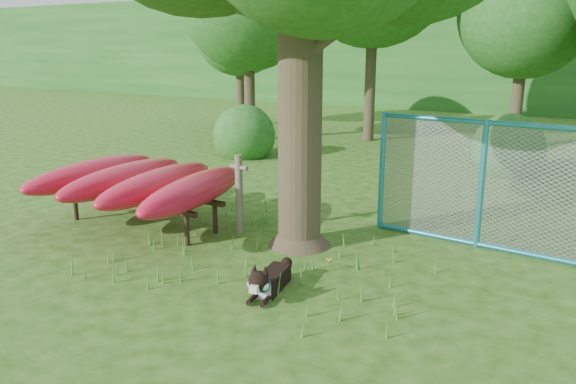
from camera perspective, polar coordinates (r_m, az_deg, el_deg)
The scene contains 12 objects.
ground at distance 7.82m, azimuth -5.81°, elevation -8.84°, with size 80.00×80.00×0.00m, color #234B0F.
wooden_post at distance 9.49m, azimuth -4.98°, elevation -0.02°, with size 0.37×0.14×1.36m.
kayak_rack at distance 10.11m, azimuth -14.74°, elevation 1.05°, with size 3.53×3.17×1.07m.
husky_dog at distance 7.30m, azimuth -2.01°, elevation -9.01°, with size 0.44×1.14×0.51m.
fence_section at distance 9.18m, azimuth 19.04°, elevation 0.68°, with size 3.48×0.39×3.39m.
wildflower_clump at distance 8.03m, azimuth 4.14°, elevation -6.94°, with size 0.09×0.08×0.20m.
bg_tree_a at distance 19.15m, azimuth -4.08°, elevation 18.66°, with size 4.40×4.40×6.70m.
bg_tree_c at distance 18.99m, azimuth 23.04°, elevation 16.49°, with size 4.00×4.00×6.12m.
bg_tree_f at distance 23.00m, azimuth -4.97°, elevation 16.06°, with size 3.60×3.60×5.55m.
shrub_left at distance 16.48m, azimuth -4.43°, elevation 3.67°, with size 1.80×1.80×1.80m, color #1E5A1D.
shrub_mid at distance 15.25m, azimuth 21.23°, elevation 1.83°, with size 1.80×1.80×1.80m, color #1E5A1D.
wooded_hillside at distance 34.02m, azimuth 23.98°, elevation 13.16°, with size 80.00×12.00×6.00m, color #1E5A1D.
Camera 1 is at (4.31, -5.75, 3.09)m, focal length 35.00 mm.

